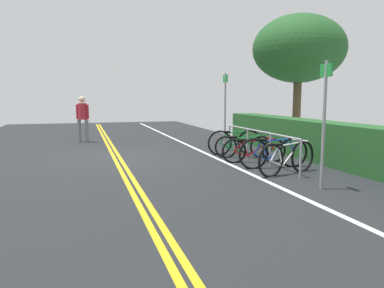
{
  "coord_description": "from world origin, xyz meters",
  "views": [
    {
      "loc": [
        10.83,
        -0.9,
        1.75
      ],
      "look_at": [
        2.23,
        1.61,
        0.6
      ],
      "focal_mm": 34.99,
      "sensor_mm": 36.0,
      "label": 1
    }
  ],
  "objects_px": {
    "bicycle_0": "(235,142)",
    "bicycle_3": "(274,153)",
    "bicycle_2": "(254,150)",
    "bicycle_4": "(287,158)",
    "bike_rack": "(258,139)",
    "sign_post_near": "(225,104)",
    "bicycle_1": "(243,147)",
    "pedestrian": "(83,116)",
    "tree_near_left": "(299,49)",
    "sign_post_far": "(324,113)"
  },
  "relations": [
    {
      "from": "bicycle_0",
      "to": "bicycle_3",
      "type": "relative_size",
      "value": 0.94
    },
    {
      "from": "bicycle_4",
      "to": "sign_post_near",
      "type": "bearing_deg",
      "value": 177.25
    },
    {
      "from": "bike_rack",
      "to": "bicycle_3",
      "type": "relative_size",
      "value": 2.23
    },
    {
      "from": "bicycle_2",
      "to": "bike_rack",
      "type": "bearing_deg",
      "value": 80.43
    },
    {
      "from": "bicycle_2",
      "to": "bicycle_3",
      "type": "height_order",
      "value": "bicycle_3"
    },
    {
      "from": "bicycle_3",
      "to": "bicycle_4",
      "type": "distance_m",
      "value": 0.76
    },
    {
      "from": "bike_rack",
      "to": "sign_post_near",
      "type": "distance_m",
      "value": 2.98
    },
    {
      "from": "bicycle_4",
      "to": "sign_post_far",
      "type": "bearing_deg",
      "value": -4.03
    },
    {
      "from": "bicycle_0",
      "to": "tree_near_left",
      "type": "bearing_deg",
      "value": 120.25
    },
    {
      "from": "bicycle_2",
      "to": "sign_post_near",
      "type": "height_order",
      "value": "sign_post_near"
    },
    {
      "from": "bicycle_0",
      "to": "bicycle_1",
      "type": "xyz_separation_m",
      "value": [
        0.64,
        0.01,
        -0.05
      ]
    },
    {
      "from": "bike_rack",
      "to": "sign_post_near",
      "type": "xyz_separation_m",
      "value": [
        -2.85,
        0.16,
        0.88
      ]
    },
    {
      "from": "bicycle_2",
      "to": "bicycle_4",
      "type": "distance_m",
      "value": 1.59
    },
    {
      "from": "bicycle_2",
      "to": "sign_post_near",
      "type": "bearing_deg",
      "value": 174.56
    },
    {
      "from": "bicycle_0",
      "to": "bike_rack",
      "type": "bearing_deg",
      "value": 2.17
    },
    {
      "from": "bicycle_2",
      "to": "bicycle_4",
      "type": "height_order",
      "value": "bicycle_4"
    },
    {
      "from": "bicycle_2",
      "to": "bicycle_1",
      "type": "bearing_deg",
      "value": 175.57
    },
    {
      "from": "bike_rack",
      "to": "sign_post_far",
      "type": "relative_size",
      "value": 1.71
    },
    {
      "from": "bicycle_4",
      "to": "bike_rack",
      "type": "bearing_deg",
      "value": 178.01
    },
    {
      "from": "pedestrian",
      "to": "tree_near_left",
      "type": "height_order",
      "value": "tree_near_left"
    },
    {
      "from": "bike_rack",
      "to": "pedestrian",
      "type": "height_order",
      "value": "pedestrian"
    },
    {
      "from": "bicycle_1",
      "to": "bicycle_0",
      "type": "bearing_deg",
      "value": -179.3
    },
    {
      "from": "bicycle_0",
      "to": "sign_post_far",
      "type": "distance_m",
      "value": 4.6
    },
    {
      "from": "pedestrian",
      "to": "tree_near_left",
      "type": "relative_size",
      "value": 0.37
    },
    {
      "from": "bicycle_4",
      "to": "tree_near_left",
      "type": "xyz_separation_m",
      "value": [
        -4.97,
        3.3,
        3.1
      ]
    },
    {
      "from": "bicycle_0",
      "to": "bicycle_1",
      "type": "height_order",
      "value": "bicycle_0"
    },
    {
      "from": "pedestrian",
      "to": "sign_post_near",
      "type": "xyz_separation_m",
      "value": [
        3.05,
        4.62,
        0.48
      ]
    },
    {
      "from": "bicycle_2",
      "to": "bicycle_4",
      "type": "relative_size",
      "value": 1.01
    },
    {
      "from": "bicycle_0",
      "to": "bicycle_4",
      "type": "relative_size",
      "value": 0.99
    },
    {
      "from": "tree_near_left",
      "to": "sign_post_near",
      "type": "bearing_deg",
      "value": -79.86
    },
    {
      "from": "bicycle_2",
      "to": "bicycle_0",
      "type": "bearing_deg",
      "value": 177.81
    },
    {
      "from": "bike_rack",
      "to": "sign_post_near",
      "type": "height_order",
      "value": "sign_post_near"
    },
    {
      "from": "bicycle_0",
      "to": "sign_post_far",
      "type": "height_order",
      "value": "sign_post_far"
    },
    {
      "from": "bicycle_4",
      "to": "sign_post_near",
      "type": "xyz_separation_m",
      "value": [
        -4.42,
        0.21,
        1.13
      ]
    },
    {
      "from": "tree_near_left",
      "to": "bicycle_2",
      "type": "bearing_deg",
      "value": -44.78
    },
    {
      "from": "bicycle_1",
      "to": "bicycle_2",
      "type": "relative_size",
      "value": 0.93
    },
    {
      "from": "sign_post_near",
      "to": "bike_rack",
      "type": "bearing_deg",
      "value": -3.17
    },
    {
      "from": "bicycle_4",
      "to": "bicycle_3",
      "type": "bearing_deg",
      "value": 174.69
    },
    {
      "from": "bicycle_0",
      "to": "bicycle_4",
      "type": "height_order",
      "value": "same"
    },
    {
      "from": "bicycle_0",
      "to": "bicycle_1",
      "type": "distance_m",
      "value": 0.64
    },
    {
      "from": "bicycle_1",
      "to": "bicycle_3",
      "type": "xyz_separation_m",
      "value": [
        1.65,
        0.06,
        0.06
      ]
    },
    {
      "from": "bicycle_1",
      "to": "sign_post_near",
      "type": "xyz_separation_m",
      "value": [
        -2.01,
        0.21,
        1.19
      ]
    },
    {
      "from": "bicycle_2",
      "to": "sign_post_near",
      "type": "relative_size",
      "value": 0.7
    },
    {
      "from": "bicycle_3",
      "to": "bicycle_4",
      "type": "height_order",
      "value": "bicycle_3"
    },
    {
      "from": "sign_post_far",
      "to": "bicycle_1",
      "type": "bearing_deg",
      "value": 178.41
    },
    {
      "from": "bike_rack",
      "to": "tree_near_left",
      "type": "distance_m",
      "value": 5.49
    },
    {
      "from": "pedestrian",
      "to": "sign_post_near",
      "type": "distance_m",
      "value": 5.56
    },
    {
      "from": "bicycle_3",
      "to": "pedestrian",
      "type": "distance_m",
      "value": 8.1
    },
    {
      "from": "sign_post_far",
      "to": "tree_near_left",
      "type": "height_order",
      "value": "tree_near_left"
    },
    {
      "from": "bicycle_1",
      "to": "pedestrian",
      "type": "bearing_deg",
      "value": -138.91
    }
  ]
}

